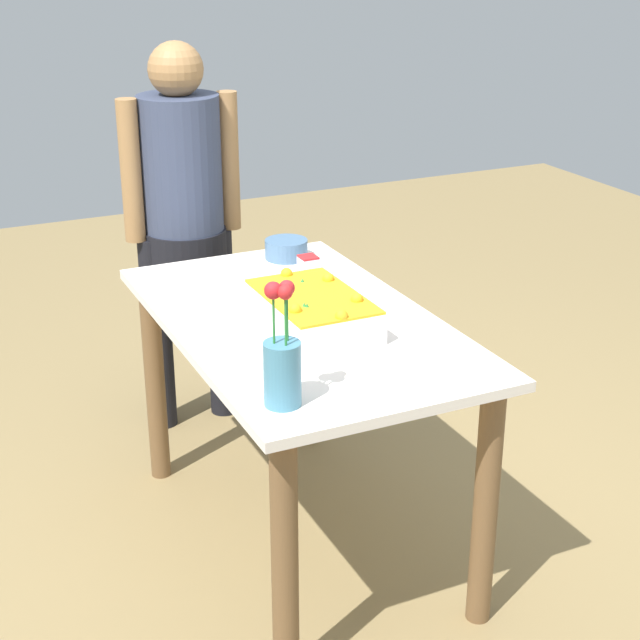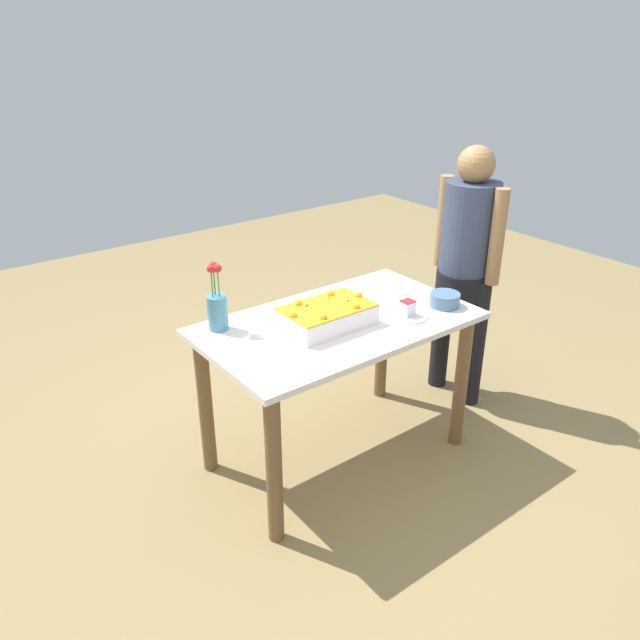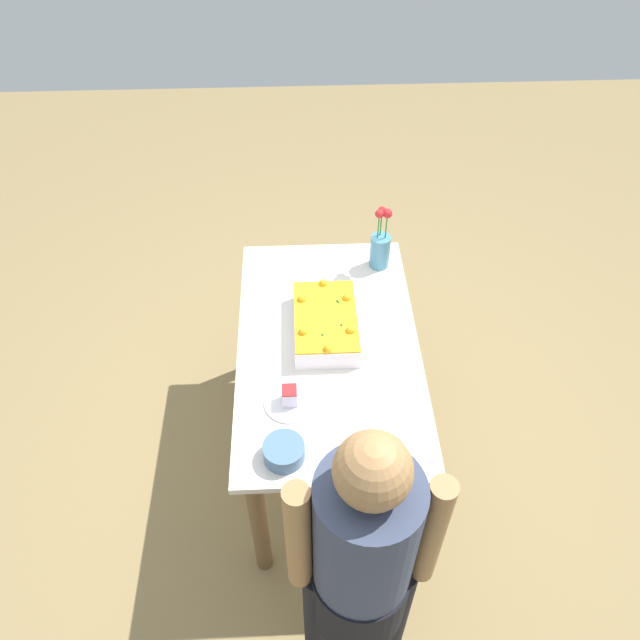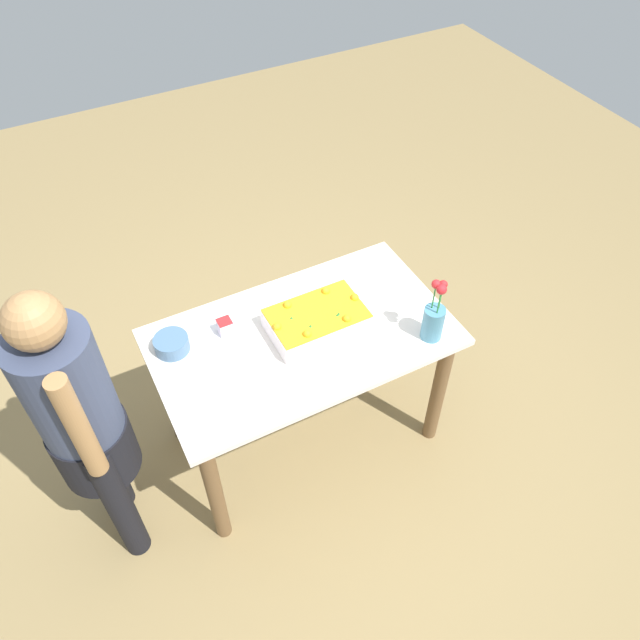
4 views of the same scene
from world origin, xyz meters
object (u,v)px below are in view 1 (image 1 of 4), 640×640
sheet_cake (312,310)px  cake_knife (199,279)px  flower_vase (282,364)px  serving_plate_with_slice (308,274)px  person_standing (184,215)px  fruit_bowl (286,249)px

sheet_cake → cake_knife: (-0.53, -0.17, -0.05)m
cake_knife → flower_vase: bearing=93.4°
sheet_cake → serving_plate_with_slice: (-0.37, 0.15, -0.03)m
sheet_cake → serving_plate_with_slice: 0.40m
cake_knife → person_standing: 0.52m
flower_vase → person_standing: 1.47m
serving_plate_with_slice → cake_knife: (-0.16, -0.33, -0.02)m
flower_vase → person_standing: (-1.45, 0.21, -0.03)m
flower_vase → cake_knife: bearing=173.9°
person_standing → flower_vase: bearing=-8.4°
serving_plate_with_slice → person_standing: person_standing is taller
sheet_cake → person_standing: person_standing is taller
flower_vase → fruit_bowl: bearing=156.2°
serving_plate_with_slice → flower_vase: bearing=-28.5°
flower_vase → sheet_cake: bearing=146.9°
flower_vase → serving_plate_with_slice: bearing=151.5°
serving_plate_with_slice → person_standing: (-0.66, -0.21, 0.05)m
sheet_cake → cake_knife: size_ratio=2.18×
cake_knife → serving_plate_with_slice: bearing=163.2°
sheet_cake → serving_plate_with_slice: size_ratio=2.12×
cake_knife → person_standing: size_ratio=0.13×
sheet_cake → serving_plate_with_slice: bearing=157.3°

